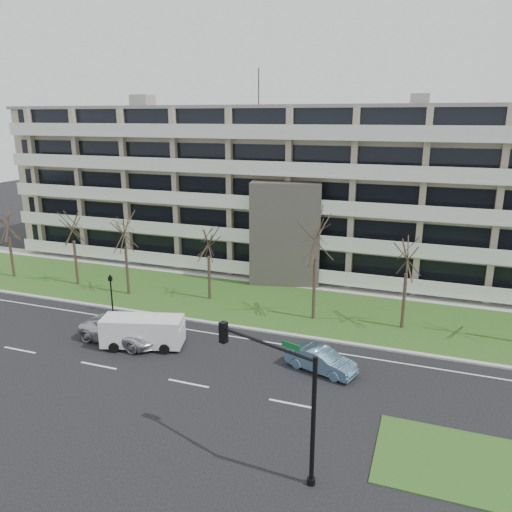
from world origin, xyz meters
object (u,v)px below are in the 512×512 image
at_px(pedestrian_signal, 111,289).
at_px(traffic_signal, 279,386).
at_px(silver_pickup, 123,330).
at_px(white_van, 144,329).
at_px(blue_sedan, 321,360).

bearing_deg(pedestrian_signal, traffic_signal, -54.34).
relative_size(silver_pickup, traffic_signal, 0.99).
relative_size(white_van, pedestrian_signal, 1.82).
bearing_deg(white_van, blue_sedan, -12.38).
xyz_separation_m(blue_sedan, white_van, (-11.41, -0.74, 0.50)).
xyz_separation_m(silver_pickup, pedestrian_signal, (-3.72, 4.02, 1.09)).
relative_size(silver_pickup, white_van, 1.07).
bearing_deg(traffic_signal, silver_pickup, 168.10).
relative_size(white_van, traffic_signal, 0.93).
bearing_deg(blue_sedan, white_van, 110.49).
distance_m(white_van, pedestrian_signal, 6.89).
relative_size(traffic_signal, pedestrian_signal, 1.97).
height_order(silver_pickup, blue_sedan, silver_pickup).
distance_m(silver_pickup, blue_sedan, 13.13).
height_order(blue_sedan, pedestrian_signal, pedestrian_signal).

